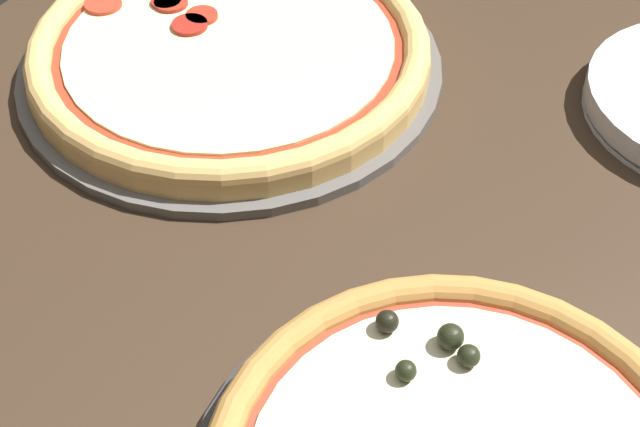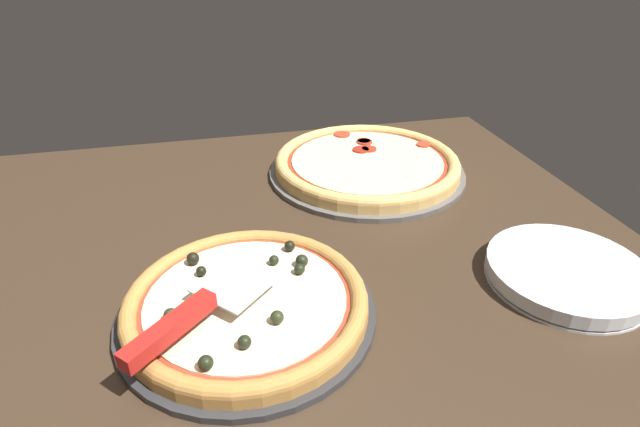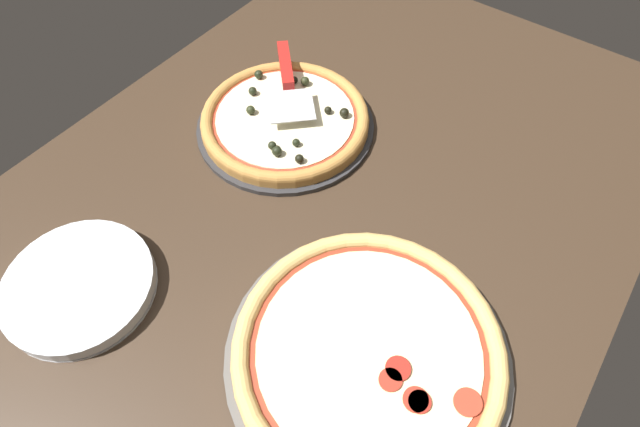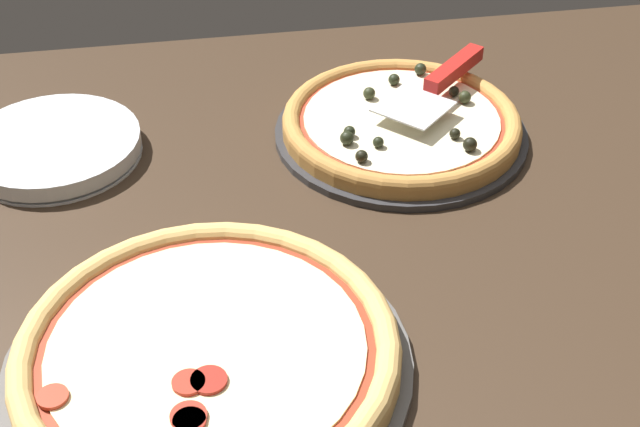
# 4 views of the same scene
# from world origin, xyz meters

# --- Properties ---
(ground_plane) EXTENTS (1.27, 0.98, 0.04)m
(ground_plane) POSITION_xyz_m (0.00, 0.00, -0.02)
(ground_plane) COLOR #38281C
(pizza_pan_back) EXTENTS (0.40, 0.40, 0.01)m
(pizza_pan_back) POSITION_xyz_m (0.26, 0.22, 0.01)
(pizza_pan_back) COLOR #565451
(pizza_pan_back) RESTS_ON ground_plane
(pizza_back) EXTENTS (0.38, 0.38, 0.03)m
(pizza_back) POSITION_xyz_m (0.26, 0.22, 0.02)
(pizza_back) COLOR #DBAD60
(pizza_back) RESTS_ON pizza_pan_back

